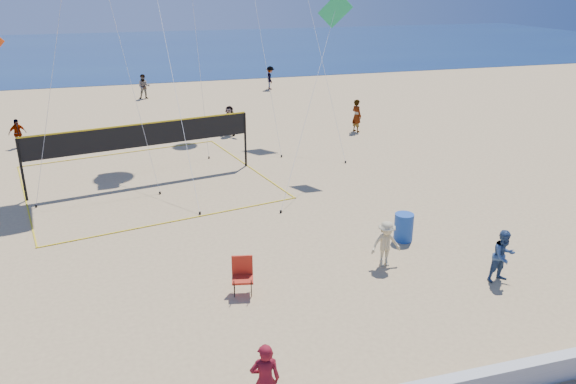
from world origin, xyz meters
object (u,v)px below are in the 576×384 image
object	(u,v)px
woman	(265,380)
camp_chair	(242,273)
trash_barrel	(404,227)
volleyball_net	(142,142)

from	to	relation	value
woman	camp_chair	bearing A→B (deg)	-90.06
trash_barrel	camp_chair	bearing A→B (deg)	-162.87
volleyball_net	woman	bearing A→B (deg)	-95.31
camp_chair	volleyball_net	size ratio (longest dim) A/B	0.11
trash_barrel	volleyball_net	world-z (taller)	volleyball_net
woman	camp_chair	distance (m)	4.73
woman	volleyball_net	world-z (taller)	volleyball_net
volleyball_net	camp_chair	bearing A→B (deg)	-89.58
trash_barrel	volleyball_net	bearing A→B (deg)	133.70
camp_chair	trash_barrel	size ratio (longest dim) A/B	1.27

